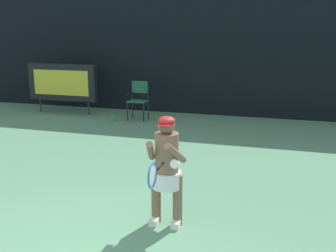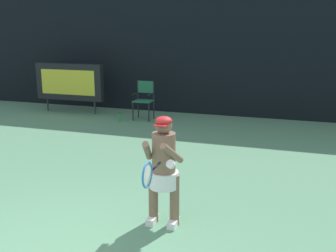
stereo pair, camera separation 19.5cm
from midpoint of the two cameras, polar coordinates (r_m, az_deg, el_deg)
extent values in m
cube|color=black|center=(12.05, 5.00, 10.11)|extent=(18.00, 0.12, 3.60)
cube|color=black|center=(12.65, -15.12, 5.99)|extent=(2.20, 0.20, 1.10)
cube|color=gold|center=(12.56, -15.37, 5.92)|extent=(1.80, 0.01, 0.75)
cylinder|color=#2D2D33|center=(13.21, -17.99, 2.81)|extent=(0.05, 0.05, 0.40)
cylinder|color=#2D2D33|center=(12.37, -11.62, 2.49)|extent=(0.05, 0.05, 0.40)
cylinder|color=black|center=(11.39, -6.24, 2.03)|extent=(0.04, 0.04, 0.52)
cylinder|color=black|center=(11.22, -3.98, 1.90)|extent=(0.04, 0.04, 0.52)
cylinder|color=black|center=(11.76, -5.50, 2.42)|extent=(0.04, 0.04, 0.52)
cylinder|color=black|center=(11.60, -3.30, 2.30)|extent=(0.04, 0.04, 0.52)
cube|color=#206142|center=(11.44, -4.79, 3.51)|extent=(0.52, 0.44, 0.03)
cylinder|color=black|center=(11.66, -5.56, 5.02)|extent=(0.04, 0.04, 0.56)
cylinder|color=black|center=(11.50, -3.34, 4.94)|extent=(0.04, 0.04, 0.56)
cube|color=#206142|center=(11.56, -4.47, 5.52)|extent=(0.48, 0.02, 0.34)
cylinder|color=black|center=(11.49, -5.93, 4.57)|extent=(0.04, 0.44, 0.04)
cylinder|color=black|center=(11.32, -3.67, 4.48)|extent=(0.04, 0.44, 0.04)
cylinder|color=#2B8D4E|center=(11.32, -8.05, 1.16)|extent=(0.07, 0.07, 0.24)
cylinder|color=black|center=(11.29, -8.07, 1.82)|extent=(0.03, 0.03, 0.03)
cube|color=white|center=(5.63, -2.84, -13.13)|extent=(0.11, 0.26, 0.09)
cube|color=white|center=(5.55, 0.17, -13.53)|extent=(0.11, 0.26, 0.09)
cylinder|color=brown|center=(5.54, -2.71, -10.06)|extent=(0.13, 0.13, 0.71)
cylinder|color=brown|center=(5.46, 0.32, -10.42)|extent=(0.13, 0.13, 0.71)
cylinder|color=white|center=(5.39, -1.22, -7.56)|extent=(0.39, 0.39, 0.22)
cylinder|color=brown|center=(5.27, -1.24, -3.95)|extent=(0.31, 0.31, 0.56)
sphere|color=brown|center=(5.16, -1.26, 0.06)|extent=(0.22, 0.22, 0.22)
ellipsoid|color=#B22323|center=(5.15, -1.27, 0.71)|extent=(0.22, 0.22, 0.12)
cube|color=#B22323|center=(5.06, -1.60, 0.10)|extent=(0.17, 0.12, 0.02)
cylinder|color=brown|center=(5.14, -3.56, -3.55)|extent=(0.20, 0.48, 0.37)
cylinder|color=brown|center=(5.05, -0.01, -3.86)|extent=(0.20, 0.48, 0.37)
cylinder|color=white|center=(4.97, -0.17, -5.43)|extent=(0.13, 0.13, 0.12)
cylinder|color=black|center=(4.93, -2.25, -5.74)|extent=(0.03, 0.28, 0.03)
torus|color=#2970B6|center=(4.66, -3.42, -6.95)|extent=(0.02, 0.31, 0.31)
ellipsoid|color=silver|center=(4.66, -3.42, -6.95)|extent=(0.01, 0.26, 0.26)
camera|label=1|loc=(0.10, -90.40, -0.10)|focal=43.09mm
camera|label=2|loc=(0.10, 89.60, 0.10)|focal=43.09mm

